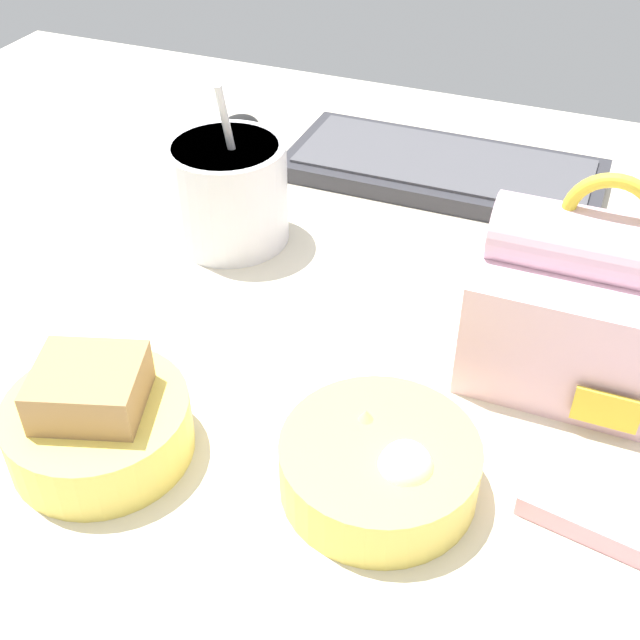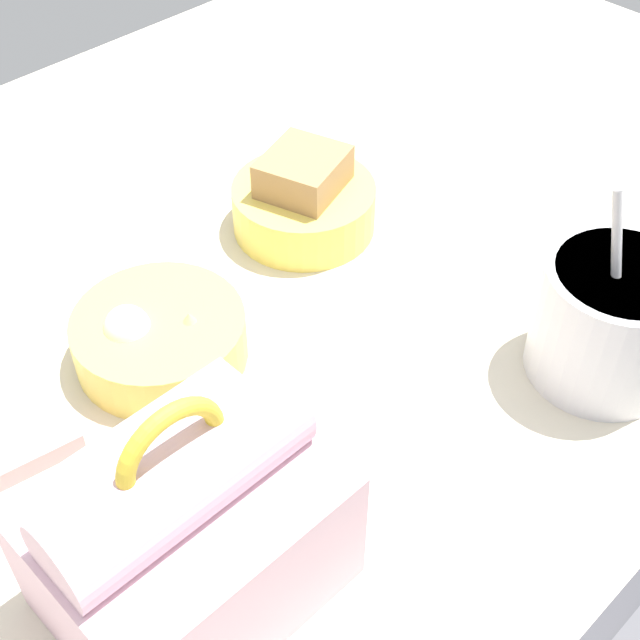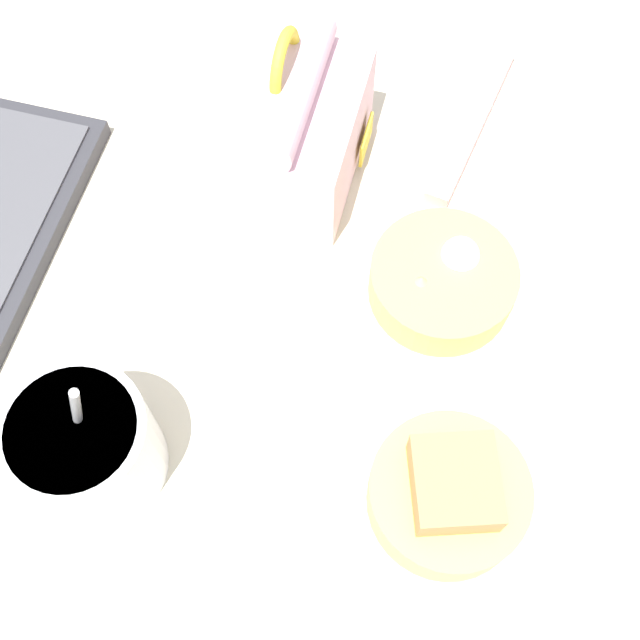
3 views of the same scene
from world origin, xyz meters
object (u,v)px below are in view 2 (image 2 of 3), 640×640
bento_bowl_sandwich (304,201)px  soup_cup (611,319)px  lunch_bag (187,532)px  bento_bowl_snacks (160,337)px

bento_bowl_sandwich → soup_cup: bearing=98.4°
lunch_bag → bento_bowl_sandwich: (-28.96, -20.92, -3.26)cm
lunch_bag → bento_bowl_sandwich: size_ratio=1.34×
lunch_bag → bento_bowl_snacks: (-10.24, -16.89, -3.88)cm
lunch_bag → bento_bowl_sandwich: lunch_bag is taller
lunch_bag → soup_cup: lunch_bag is taller
bento_bowl_snacks → lunch_bag: bearing=58.8°
lunch_bag → bento_bowl_sandwich: 35.88cm
bento_bowl_sandwich → bento_bowl_snacks: bento_bowl_sandwich is taller
bento_bowl_sandwich → bento_bowl_snacks: (18.73, 4.04, -0.63)cm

